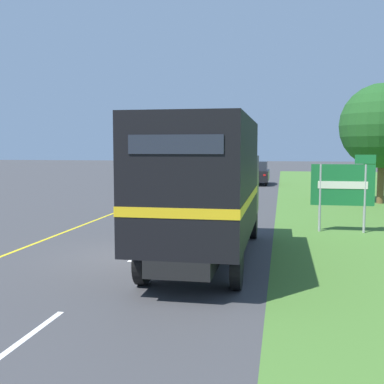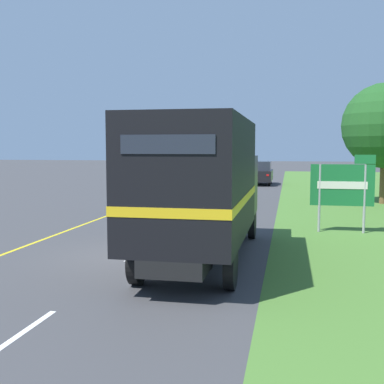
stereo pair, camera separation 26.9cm
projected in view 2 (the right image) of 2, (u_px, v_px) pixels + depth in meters
ground_plane at (134, 256)px, 13.47m from camera, size 200.00×200.00×0.00m
edge_line_yellow at (161, 196)px, 30.49m from camera, size 0.12×68.76×0.01m
centre_dash_nearest at (14, 338)px, 7.62m from camera, size 0.12×2.60×0.01m
centre_dash_near at (140, 251)px, 14.06m from camera, size 0.12×2.60×0.01m
centre_dash_mid_a at (187, 219)px, 20.50m from camera, size 0.12×2.60×0.01m
centre_dash_mid_b at (212, 202)px, 26.94m from camera, size 0.12×2.60×0.01m
centre_dash_far at (227, 192)px, 33.39m from camera, size 0.12×2.60×0.01m
centre_dash_farthest at (237, 185)px, 39.83m from camera, size 0.12×2.60×0.01m
horse_trailer_truck at (202, 185)px, 12.58m from camera, size 2.43×8.05×3.73m
lead_car_white at (178, 185)px, 26.87m from camera, size 1.80×3.96×1.90m
lead_car_black_ahead at (261, 173)px, 39.62m from camera, size 1.80×4.51×1.94m
lead_car_red_ahead at (234, 167)px, 53.79m from camera, size 1.80×4.34×1.87m
highway_sign at (343, 186)px, 17.05m from camera, size 2.20×0.09×2.78m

